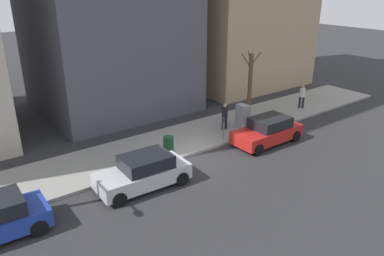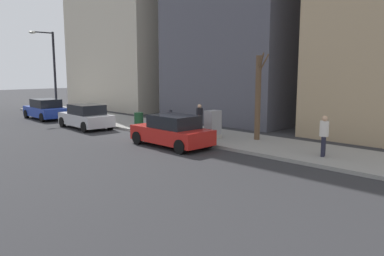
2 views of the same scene
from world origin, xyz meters
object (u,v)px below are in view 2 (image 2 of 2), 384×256
(parked_car_red, at_px, (172,131))
(utility_box, at_px, (213,125))
(parking_meter, at_px, (171,120))
(trash_bin, at_px, (139,120))
(bare_tree, at_px, (258,96))
(pedestrian_midblock, at_px, (199,117))
(parked_car_blue, at_px, (45,109))
(pedestrian_near_meter, at_px, (324,133))
(streetlamp, at_px, (51,66))
(parked_car_silver, at_px, (86,117))

(parked_car_red, distance_m, utility_box, 2.49)
(parking_meter, bearing_deg, trash_bin, 82.66)
(parked_car_red, bearing_deg, bare_tree, -30.51)
(parking_meter, bearing_deg, parked_car_red, -129.60)
(pedestrian_midblock, bearing_deg, parked_car_blue, 13.33)
(parked_car_blue, distance_m, pedestrian_near_meter, 20.98)
(bare_tree, bearing_deg, utility_box, 125.43)
(streetlamp, bearing_deg, parking_meter, -89.32)
(parked_car_blue, height_order, utility_box, utility_box)
(utility_box, bearing_deg, parked_car_red, 171.11)
(parking_meter, relative_size, bare_tree, 0.31)
(parked_car_red, distance_m, parking_meter, 2.54)
(pedestrian_midblock, bearing_deg, utility_box, 169.42)
(parked_car_silver, distance_m, parked_car_blue, 6.34)
(parking_meter, bearing_deg, parked_car_silver, 104.82)
(parked_car_red, height_order, trash_bin, parked_car_red)
(pedestrian_near_meter, bearing_deg, parked_car_silver, -99.28)
(parked_car_red, bearing_deg, streetlamp, 84.92)
(bare_tree, distance_m, pedestrian_near_meter, 4.48)
(streetlamp, distance_m, pedestrian_midblock, 15.56)
(utility_box, distance_m, bare_tree, 2.71)
(pedestrian_midblock, bearing_deg, parking_meter, 48.52)
(parked_car_red, bearing_deg, utility_box, -8.85)
(parked_car_blue, bearing_deg, bare_tree, -76.26)
(bare_tree, xyz_separation_m, pedestrian_midblock, (-1.02, 3.08, -1.26))
(parked_car_blue, bearing_deg, pedestrian_midblock, -77.66)
(parked_car_red, relative_size, streetlamp, 0.65)
(streetlamp, bearing_deg, parked_car_red, -95.12)
(parked_car_blue, relative_size, trash_bin, 4.71)
(parked_car_blue, relative_size, parking_meter, 3.14)
(parked_car_red, height_order, bare_tree, bare_tree)
(parked_car_blue, bearing_deg, parked_car_red, -89.04)
(bare_tree, height_order, trash_bin, bare_tree)
(parked_car_blue, distance_m, pedestrian_midblock, 13.89)
(parked_car_red, xyz_separation_m, pedestrian_midblock, (2.74, 0.86, 0.35))
(parked_car_blue, distance_m, parking_meter, 12.64)
(streetlamp, xyz_separation_m, bare_tree, (2.33, -18.31, -1.67))
(parked_car_silver, relative_size, pedestrian_midblock, 2.57)
(parked_car_blue, bearing_deg, utility_box, -79.63)
(bare_tree, distance_m, pedestrian_midblock, 3.48)
(streetlamp, relative_size, pedestrian_midblock, 3.92)
(streetlamp, bearing_deg, pedestrian_midblock, -85.11)
(parked_car_blue, height_order, bare_tree, bare_tree)
(parked_car_silver, distance_m, trash_bin, 3.43)
(streetlamp, bearing_deg, bare_tree, -82.76)
(streetlamp, bearing_deg, utility_box, -86.47)
(parking_meter, xyz_separation_m, pedestrian_midblock, (1.13, -1.09, 0.11))
(parked_car_red, xyz_separation_m, streetlamp, (1.44, 16.09, 3.28))
(pedestrian_near_meter, xyz_separation_m, pedestrian_midblock, (0.18, 7.20, 0.00))
(parked_car_blue, relative_size, pedestrian_near_meter, 2.55)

